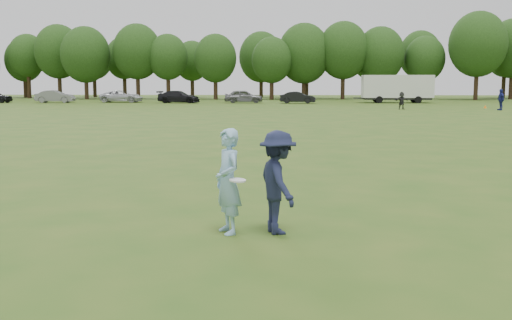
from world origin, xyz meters
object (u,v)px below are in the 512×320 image
Objects in this scene: car_d at (179,97)px; cargo_trailer at (397,87)px; player_far_b at (501,100)px; car_e at (244,96)px; car_f at (298,98)px; defender at (278,182)px; field_cone at (485,107)px; thrower at (228,181)px; car_b at (55,97)px; player_far_d at (402,101)px; car_c at (122,97)px.

car_d is 25.27m from cargo_trailer.
car_d is at bearing -175.94° from cargo_trailer.
car_e is (-23.46, 16.19, -0.17)m from player_far_b.
car_f is at bearing -85.19° from car_d.
defender reaches higher than field_cone.
player_far_b is at bearing -44.08° from defender.
field_cone is at bearing -118.15° from car_f.
defender is 0.39× the size of car_e.
thrower reaches higher than car_e.
defender is 5.74× the size of field_cone.
cargo_trailer reaches higher than thrower.
player_far_b is 0.42× the size of car_b.
car_d is at bearing -123.79° from player_far_b.
car_d is at bearing 163.24° from thrower.
car_b is at bearing 165.56° from field_cone.
field_cone is (17.22, -11.36, -0.51)m from car_f.
defender is at bearing -102.03° from cargo_trailer.
car_e is 0.49× the size of cargo_trailer.
player_far_d reaches higher than car_d.
defender reaches higher than car_f.
player_far_b is at bearing -20.95° from player_far_d.
cargo_trailer is (17.72, 1.27, 1.02)m from car_e.
car_b is 28.16m from car_f.
car_c is 14.58m from car_e.
field_cone is 0.03× the size of cargo_trailer.
car_d is at bearing 136.11° from player_far_d.
car_f reaches higher than field_cone.
player_far_d is at bearing -118.04° from car_c.
car_f is at bearing 146.59° from field_cone.
player_far_b is 23.02m from car_f.
field_cone is (23.44, -12.30, -0.61)m from car_e.
player_far_d is 0.35× the size of car_e.
car_f is at bearing -22.10° from defender.
thrower is 60.01m from car_d.
player_far_d is 5.19× the size of field_cone.
defender is 47.05m from player_far_b.
car_c is at bearing 89.92° from car_f.
car_f is (-17.24, 15.25, -0.26)m from player_far_b.
car_e is 14.83× the size of field_cone.
player_far_b is 0.42× the size of car_e.
cargo_trailer is at bearing -73.84° from car_f.
defender is 0.34× the size of car_c.
player_far_b is 6.16× the size of field_cone.
car_b is 1.09× the size of car_f.
player_far_b reaches higher than player_far_d.
player_far_b is at bearing -126.23° from car_f.
car_f is (28.15, -0.33, -0.06)m from car_b.
cargo_trailer reaches higher than car_f.
thrower is at bearing -102.77° from cargo_trailer.
player_far_d reaches higher than car_c.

